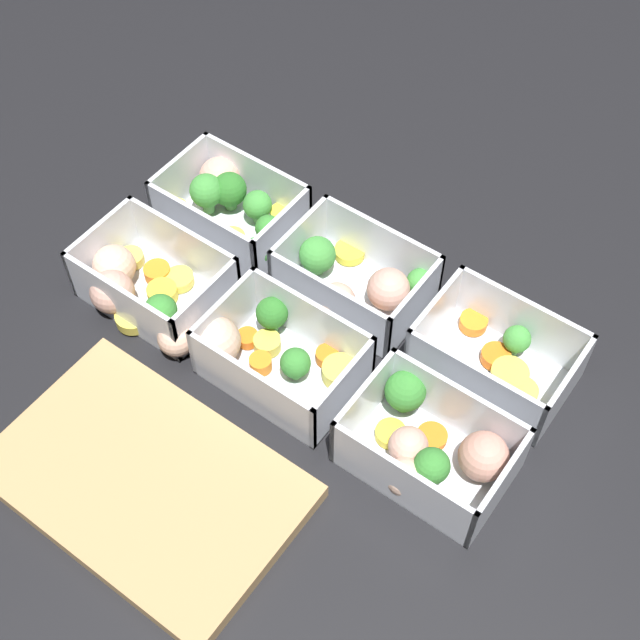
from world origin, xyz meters
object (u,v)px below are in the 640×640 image
Objects in this scene: container_far_center at (266,351)px; container_far_right at (144,289)px; container_near_left at (497,359)px; container_near_right at (230,204)px; container_near_center at (357,282)px; container_far_left at (432,447)px.

container_far_right is at bearing 4.60° from container_far_center.
container_near_left and container_far_right have the same top height.
container_near_left is 0.23m from container_far_center.
container_far_right is (0.34, 0.14, 0.00)m from container_near_left.
container_far_right is at bearing 22.33° from container_near_left.
container_far_right is at bearing 91.67° from container_near_right.
container_far_right is (0.15, 0.01, -0.00)m from container_far_center.
container_near_center is at bearing 0.71° from container_near_left.
container_near_right is at bearing -40.33° from container_far_center.
container_far_left is at bearing 159.62° from container_near_right.
container_far_center is (0.02, 0.13, -0.00)m from container_near_center.
container_near_left is at bearing 179.15° from container_near_right.
container_near_right is 0.21m from container_far_center.
container_near_left and container_near_right have the same top height.
container_far_center is at bearing 79.98° from container_near_center.
container_near_center is (0.17, 0.00, 0.00)m from container_near_left.
container_far_left is 0.34m from container_far_right.
container_near_center is 0.90× the size of container_far_right.
container_near_right is 0.95× the size of container_far_center.
container_near_left is 0.98× the size of container_far_left.
container_near_center is at bearing -100.02° from container_far_center.
container_near_right is 1.05× the size of container_far_left.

